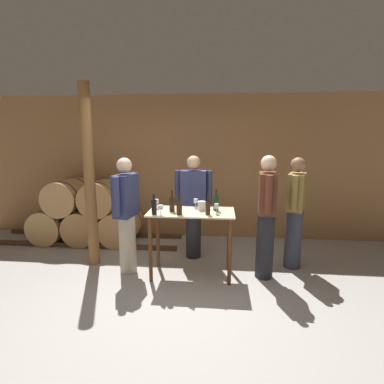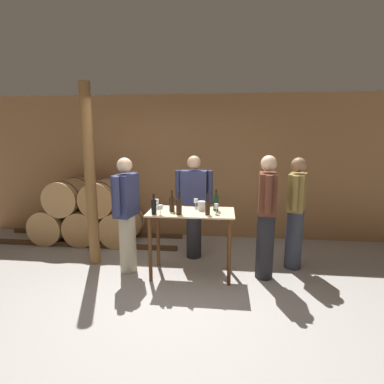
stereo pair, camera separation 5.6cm
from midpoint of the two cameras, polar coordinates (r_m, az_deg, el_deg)
name	(u,v)px [view 2 (the right image)]	position (r m, az deg, el deg)	size (l,w,h in m)	color
ground_plane	(173,303)	(3.79, -3.13, -20.31)	(14.00, 14.00, 0.00)	#9E9993
back_wall	(194,167)	(5.73, 0.72, 4.70)	(8.40, 0.05, 2.70)	#996B42
barrel_rack	(87,214)	(5.87, -19.04, -4.00)	(3.46, 0.78, 1.18)	#4C331E
tasting_table	(191,225)	(4.15, 0.24, -6.26)	(1.17, 0.61, 0.93)	beige
wooden_post	(90,177)	(4.67, -18.52, 2.75)	(0.16, 0.16, 2.70)	brown
wine_bottle_far_left	(154,206)	(3.96, -6.87, -2.73)	(0.07, 0.07, 0.27)	black
wine_bottle_left	(172,204)	(4.08, -3.46, -2.23)	(0.07, 0.07, 0.29)	black
wine_bottle_center	(179,206)	(3.91, -2.09, -2.71)	(0.08, 0.08, 0.30)	black
wine_bottle_right	(208,207)	(3.91, 3.40, -2.89)	(0.06, 0.06, 0.28)	black
wine_bottle_far_right	(216,202)	(4.13, 4.97, -1.99)	(0.07, 0.07, 0.29)	black
wine_glass_near_left	(157,202)	(4.26, -6.36, -1.87)	(0.06, 0.06, 0.14)	silver
wine_glass_near_center	(160,207)	(3.90, -5.67, -2.95)	(0.07, 0.07, 0.14)	silver
wine_glass_near_right	(196,201)	(4.26, 1.10, -1.78)	(0.06, 0.06, 0.14)	silver
wine_glass_far_side	(216,207)	(3.95, 5.04, -2.82)	(0.06, 0.06, 0.14)	silver
ice_bucket	(202,206)	(4.15, 2.23, -2.64)	(0.11, 0.11, 0.13)	silver
person_host	(127,213)	(4.33, -12.00, -3.95)	(0.29, 0.58, 1.66)	#B7AD93
person_visitor_with_scarf	(266,215)	(4.17, 14.35, -4.26)	(0.25, 0.59, 1.70)	#232328
person_visitor_bearded	(296,211)	(4.62, 19.47, -3.46)	(0.34, 0.56, 1.65)	#333847
person_visitor_near_door	(194,205)	(4.75, 0.70, -2.47)	(0.59, 0.24, 1.65)	#232328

